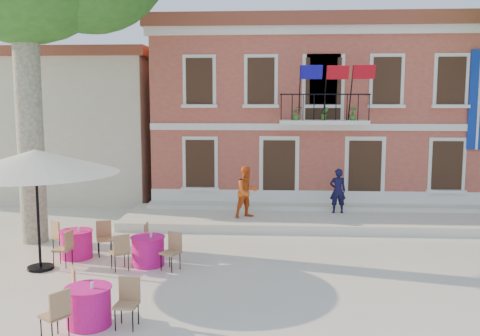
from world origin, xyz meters
name	(u,v)px	position (x,y,z in m)	size (l,w,h in m)	color
ground	(265,260)	(0.00, 0.00, 0.00)	(90.00, 90.00, 0.00)	beige
main_building	(315,112)	(2.00, 9.99, 3.78)	(13.50, 9.59, 7.50)	#A63C3D
neighbor_west	(71,123)	(-9.50, 11.00, 3.22)	(9.40, 9.40, 6.40)	beige
terrace	(325,219)	(2.00, 4.40, 0.15)	(14.00, 3.40, 0.30)	silver
patio_umbrella	(35,162)	(-5.74, -1.19, 2.77)	(4.14, 4.14, 3.08)	black
pedestrian_navy	(338,191)	(2.48, 4.82, 1.10)	(0.58, 0.38, 1.60)	black
pedestrian_orange	(247,192)	(-0.71, 3.89, 1.18)	(0.86, 0.67, 1.76)	#E5581A
cafe_table_0	(148,249)	(-3.06, -0.69, 0.43)	(1.87, 1.66, 0.95)	#E41592
cafe_table_1	(89,304)	(-3.31, -4.48, 0.43)	(1.67, 1.87, 0.95)	#E41592
cafe_table_3	(77,243)	(-5.17, -0.16, 0.43)	(1.86, 1.72, 0.95)	#E41592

